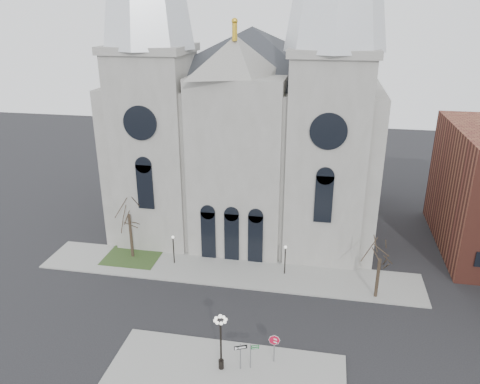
% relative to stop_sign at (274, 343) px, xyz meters
% --- Properties ---
extents(ground, '(160.00, 160.00, 0.00)m').
position_rel_stop_sign_xyz_m(ground, '(-6.45, 1.70, -1.92)').
color(ground, black).
rests_on(ground, ground).
extents(sidewalk_far, '(40.00, 6.00, 0.14)m').
position_rel_stop_sign_xyz_m(sidewalk_far, '(-6.45, 12.70, -1.85)').
color(sidewalk_far, gray).
rests_on(sidewalk_far, ground).
extents(grass_patch, '(6.00, 5.00, 0.18)m').
position_rel_stop_sign_xyz_m(grass_patch, '(-17.45, 13.70, -1.83)').
color(grass_patch, '#29461E').
rests_on(grass_patch, ground).
extents(cathedral, '(33.00, 26.66, 54.00)m').
position_rel_stop_sign_xyz_m(cathedral, '(-6.45, 24.56, 16.56)').
color(cathedral, gray).
rests_on(cathedral, ground).
extents(tree_left, '(3.20, 3.20, 7.50)m').
position_rel_stop_sign_xyz_m(tree_left, '(-17.45, 13.70, 3.67)').
color(tree_left, black).
rests_on(tree_left, ground).
extents(tree_right, '(3.20, 3.20, 6.00)m').
position_rel_stop_sign_xyz_m(tree_right, '(8.55, 10.70, 2.55)').
color(tree_right, black).
rests_on(tree_right, ground).
extents(ped_lamp_left, '(0.32, 0.32, 3.26)m').
position_rel_stop_sign_xyz_m(ped_lamp_left, '(-12.45, 13.20, 0.41)').
color(ped_lamp_left, black).
rests_on(ped_lamp_left, sidewalk_far).
extents(ped_lamp_right, '(0.32, 0.32, 3.26)m').
position_rel_stop_sign_xyz_m(ped_lamp_right, '(-0.45, 13.20, 0.41)').
color(ped_lamp_right, black).
rests_on(ped_lamp_right, sidewalk_far).
extents(stop_sign, '(0.85, 0.33, 2.49)m').
position_rel_stop_sign_xyz_m(stop_sign, '(0.00, 0.00, 0.00)').
color(stop_sign, slate).
rests_on(stop_sign, sidewalk_near).
extents(globe_lamp, '(1.40, 1.40, 4.92)m').
position_rel_stop_sign_xyz_m(globe_lamp, '(-3.88, -1.49, 1.31)').
color(globe_lamp, black).
rests_on(globe_lamp, sidewalk_near).
extents(one_way_sign, '(0.95, 0.43, 2.31)m').
position_rel_stop_sign_xyz_m(one_way_sign, '(-2.42, -1.28, -0.23)').
color(one_way_sign, slate).
rests_on(one_way_sign, sidewalk_near).
extents(street_name_sign, '(0.66, 0.28, 2.17)m').
position_rel_stop_sign_xyz_m(street_name_sign, '(-1.61, -1.00, -0.49)').
color(street_name_sign, slate).
rests_on(street_name_sign, sidewalk_near).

